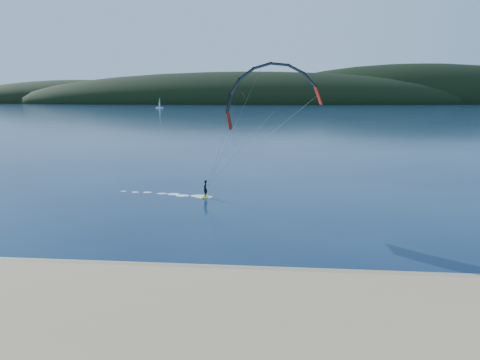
# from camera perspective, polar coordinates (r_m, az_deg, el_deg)

# --- Properties ---
(ground) EXTENTS (1800.00, 1800.00, 0.00)m
(ground) POSITION_cam_1_polar(r_m,az_deg,el_deg) (23.60, -14.97, -16.74)
(ground) COLOR #071734
(ground) RESTS_ON ground
(wet_sand) EXTENTS (220.00, 2.50, 0.10)m
(wet_sand) POSITION_cam_1_polar(r_m,az_deg,el_deg) (27.41, -11.74, -12.34)
(wet_sand) COLOR #866A4E
(wet_sand) RESTS_ON ground
(headland) EXTENTS (1200.00, 310.00, 140.00)m
(headland) POSITION_cam_1_polar(r_m,az_deg,el_deg) (764.86, 4.50, 10.60)
(headland) COLOR black
(headland) RESTS_ON ground
(kitesurfer_near) EXTENTS (23.14, 7.68, 13.53)m
(kitesurfer_near) POSITION_cam_1_polar(r_m,az_deg,el_deg) (39.61, 4.34, 9.17)
(kitesurfer_near) COLOR gold
(kitesurfer_near) RESTS_ON ground
(kitesurfer_far) EXTENTS (9.73, 6.38, 12.96)m
(kitesurfer_far) POSITION_cam_1_polar(r_m,az_deg,el_deg) (227.53, -0.28, 11.40)
(kitesurfer_far) COLOR gold
(kitesurfer_far) RESTS_ON ground
(sailboat) EXTENTS (7.73, 4.95, 10.96)m
(sailboat) POSITION_cam_1_polar(r_m,az_deg,el_deg) (440.12, -11.18, 9.92)
(sailboat) COLOR white
(sailboat) RESTS_ON ground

